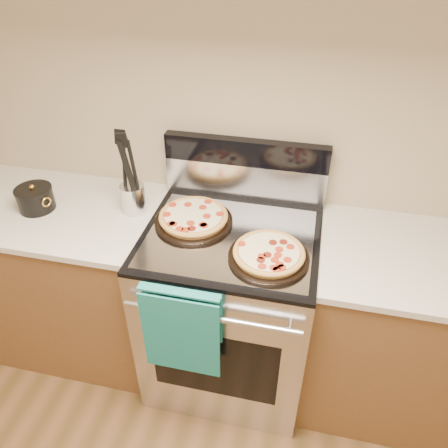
% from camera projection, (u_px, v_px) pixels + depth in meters
% --- Properties ---
extents(wall_back, '(4.00, 0.00, 4.00)m').
position_uv_depth(wall_back, '(249.00, 109.00, 1.91)').
color(wall_back, tan).
rests_on(wall_back, ground).
extents(range_body, '(0.76, 0.68, 0.90)m').
position_uv_depth(range_body, '(230.00, 309.00, 2.16)').
color(range_body, '#B7B7BC').
rests_on(range_body, ground).
extents(oven_window, '(0.56, 0.01, 0.40)m').
position_uv_depth(oven_window, '(214.00, 365.00, 1.90)').
color(oven_window, black).
rests_on(oven_window, range_body).
extents(cooktop, '(0.76, 0.68, 0.02)m').
position_uv_depth(cooktop, '(231.00, 236.00, 1.89)').
color(cooktop, black).
rests_on(cooktop, range_body).
extents(backsplash_lower, '(0.76, 0.06, 0.18)m').
position_uv_depth(backsplash_lower, '(245.00, 180.00, 2.08)').
color(backsplash_lower, silver).
rests_on(backsplash_lower, cooktop).
extents(backsplash_upper, '(0.76, 0.06, 0.12)m').
position_uv_depth(backsplash_upper, '(246.00, 152.00, 1.99)').
color(backsplash_upper, black).
rests_on(backsplash_upper, backsplash_lower).
extents(oven_handle, '(0.70, 0.03, 0.03)m').
position_uv_depth(oven_handle, '(211.00, 318.00, 1.66)').
color(oven_handle, silver).
rests_on(oven_handle, range_body).
extents(dish_towel, '(0.32, 0.05, 0.42)m').
position_uv_depth(dish_towel, '(182.00, 330.00, 1.74)').
color(dish_towel, teal).
rests_on(dish_towel, oven_handle).
extents(foil_sheet, '(0.70, 0.55, 0.01)m').
position_uv_depth(foil_sheet, '(230.00, 238.00, 1.86)').
color(foil_sheet, gray).
rests_on(foil_sheet, cooktop).
extents(cabinet_left, '(1.00, 0.62, 0.88)m').
position_uv_depth(cabinet_left, '(72.00, 280.00, 2.35)').
color(cabinet_left, brown).
rests_on(cabinet_left, ground).
extents(countertop_left, '(1.02, 0.64, 0.03)m').
position_uv_depth(countertop_left, '(52.00, 210.00, 2.08)').
color(countertop_left, beige).
rests_on(countertop_left, cabinet_left).
extents(cabinet_right, '(1.00, 0.62, 0.88)m').
position_uv_depth(cabinet_right, '(416.00, 337.00, 2.04)').
color(cabinet_right, brown).
rests_on(cabinet_right, ground).
extents(countertop_right, '(1.02, 0.64, 0.03)m').
position_uv_depth(countertop_right, '(445.00, 264.00, 1.77)').
color(countertop_right, beige).
rests_on(countertop_right, cabinet_right).
extents(pepperoni_pizza_back, '(0.36, 0.36, 0.05)m').
position_uv_depth(pepperoni_pizza_back, '(194.00, 218.00, 1.93)').
color(pepperoni_pizza_back, '#A76E33').
rests_on(pepperoni_pizza_back, foil_sheet).
extents(pepperoni_pizza_front, '(0.38, 0.38, 0.04)m').
position_uv_depth(pepperoni_pizza_front, '(269.00, 254.00, 1.73)').
color(pepperoni_pizza_front, '#A76E33').
rests_on(pepperoni_pizza_front, foil_sheet).
extents(utensil_crock, '(0.12, 0.12, 0.14)m').
position_uv_depth(utensil_crock, '(133.00, 198.00, 2.00)').
color(utensil_crock, silver).
rests_on(utensil_crock, countertop_left).
extents(saucepan, '(0.21, 0.21, 0.10)m').
position_uv_depth(saucepan, '(36.00, 199.00, 2.03)').
color(saucepan, black).
rests_on(saucepan, countertop_left).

